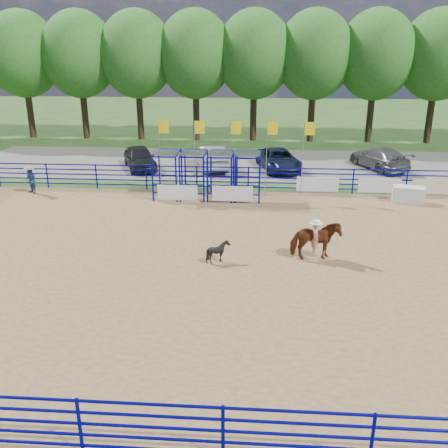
{
  "coord_description": "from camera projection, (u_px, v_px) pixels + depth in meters",
  "views": [
    {
      "loc": [
        0.6,
        -18.05,
        8.38
      ],
      "look_at": [
        -0.77,
        1.0,
        1.3
      ],
      "focal_mm": 40.0,
      "sensor_mm": 36.0,
      "label": 1
    }
  ],
  "objects": [
    {
      "name": "spectator_cowboy",
      "position": [
        31.0,
        180.0,
        28.5
      ],
      "size": [
        0.94,
        0.91,
        1.58
      ],
      "color": "navy",
      "rests_on": "arena_dirt"
    },
    {
      "name": "perimeter_fence",
      "position": [
        242.0,
        246.0,
        19.57
      ],
      "size": [
        30.1,
        20.1,
        1.5
      ],
      "color": "#08068F",
      "rests_on": "ground"
    },
    {
      "name": "horse_and_rider",
      "position": [
        315.0,
        239.0,
        19.88
      ],
      "size": [
        2.04,
        1.13,
        2.35
      ],
      "color": "#662E14",
      "rests_on": "arena_dirt"
    },
    {
      "name": "gravel_strip",
      "position": [
        251.0,
        164.0,
        35.73
      ],
      "size": [
        40.0,
        10.0,
        0.01
      ],
      "primitive_type": "cube",
      "color": "slate",
      "rests_on": "ground"
    },
    {
      "name": "car_c",
      "position": [
        279.0,
        160.0,
        33.93
      ],
      "size": [
        3.35,
        5.39,
        1.39
      ],
      "primitive_type": "imported",
      "rotation": [
        0.0,
        0.0,
        0.22
      ],
      "color": "black",
      "rests_on": "gravel_strip"
    },
    {
      "name": "chute_assembly",
      "position": [
        214.0,
        176.0,
        27.79
      ],
      "size": [
        19.32,
        2.41,
        4.2
      ],
      "color": "#08068F",
      "rests_on": "ground"
    },
    {
      "name": "calf",
      "position": [
        218.0,
        251.0,
        19.8
      ],
      "size": [
        0.97,
        0.91,
        0.91
      ],
      "primitive_type": "imported",
      "rotation": [
        0.0,
        0.0,
        1.33
      ],
      "color": "black",
      "rests_on": "arena_dirt"
    },
    {
      "name": "treeline",
      "position": [
        255.0,
        50.0,
        41.53
      ],
      "size": [
        56.4,
        6.4,
        11.24
      ],
      "color": "#3F2B19",
      "rests_on": "ground"
    },
    {
      "name": "car_b",
      "position": [
        211.0,
        157.0,
        34.27
      ],
      "size": [
        2.79,
        5.08,
        1.59
      ],
      "primitive_type": "imported",
      "rotation": [
        0.0,
        0.0,
        3.38
      ],
      "color": "gray",
      "rests_on": "gravel_strip"
    },
    {
      "name": "announcer_table",
      "position": [
        408.0,
        195.0,
        27.11
      ],
      "size": [
        1.78,
        1.1,
        0.88
      ],
      "primitive_type": "cube",
      "rotation": [
        0.0,
        0.0,
        -0.21
      ],
      "color": "silver",
      "rests_on": "arena_dirt"
    },
    {
      "name": "arena_dirt",
      "position": [
        241.0,
        264.0,
        19.83
      ],
      "size": [
        30.0,
        20.0,
        0.02
      ],
      "primitive_type": "cube",
      "color": "#9D7C4E",
      "rests_on": "ground"
    },
    {
      "name": "ground",
      "position": [
        241.0,
        264.0,
        19.84
      ],
      "size": [
        120.0,
        120.0,
        0.0
      ],
      "primitive_type": "plane",
      "color": "#3D6227",
      "rests_on": "ground"
    },
    {
      "name": "car_d",
      "position": [
        379.0,
        158.0,
        34.18
      ],
      "size": [
        3.84,
        5.5,
        1.48
      ],
      "primitive_type": "imported",
      "rotation": [
        0.0,
        0.0,
        3.53
      ],
      "color": "#4F4F52",
      "rests_on": "gravel_strip"
    },
    {
      "name": "car_a",
      "position": [
        140.0,
        158.0,
        34.16
      ],
      "size": [
        3.37,
        4.84,
        1.53
      ],
      "primitive_type": "imported",
      "rotation": [
        0.0,
        0.0,
        0.39
      ],
      "color": "black",
      "rests_on": "gravel_strip"
    }
  ]
}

